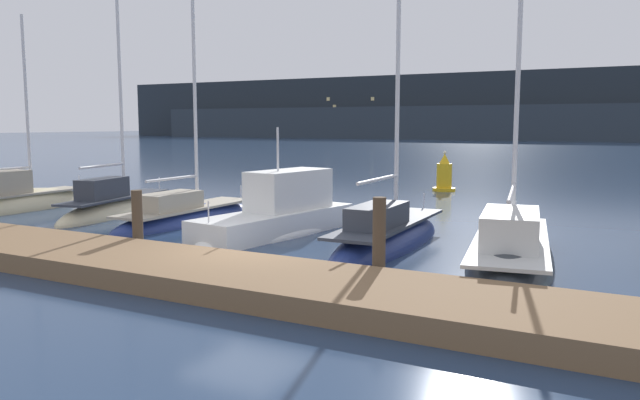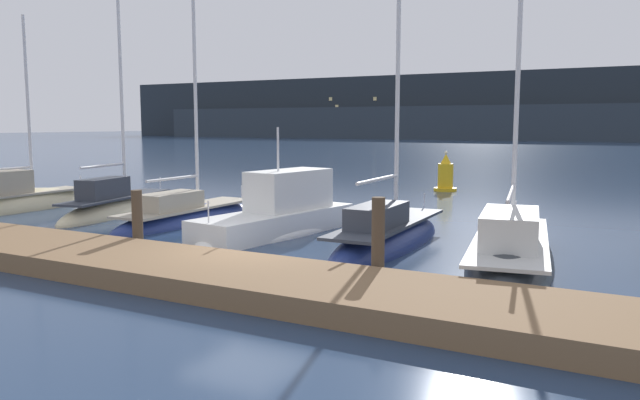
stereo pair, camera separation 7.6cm
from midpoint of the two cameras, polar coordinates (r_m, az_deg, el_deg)
ground_plane at (r=14.95m, az=-7.01°, el=-6.13°), size 400.00×400.00×0.00m
dock at (r=13.64m, az=-10.98°, el=-6.52°), size 42.78×2.80×0.45m
mooring_pile_2 at (r=16.98m, az=-16.47°, el=-1.93°), size 0.28×0.28×1.67m
mooring_pile_3 at (r=13.16m, az=5.25°, el=-3.77°), size 0.28×0.28×1.86m
sailboat_berth_2 at (r=27.16m, az=-25.84°, el=-0.55°), size 1.68×6.46×8.41m
sailboat_berth_3 at (r=24.43m, az=-18.27°, el=-0.93°), size 2.63×6.65×9.11m
sailboat_berth_4 at (r=22.06m, az=-12.25°, el=-1.62°), size 1.79×7.11×10.43m
motorboat_berth_5 at (r=19.31m, az=-3.94°, el=-2.02°), size 2.84×6.83×3.77m
sailboat_berth_6 at (r=17.44m, az=6.09°, el=-3.77°), size 1.93×7.33×11.44m
sailboat_berth_7 at (r=15.91m, az=16.87°, el=-5.09°), size 3.34×8.39×12.81m
channel_buoy at (r=32.05m, az=11.22°, el=2.17°), size 1.14×1.14×2.02m
hillside_backdrop at (r=138.91m, az=22.90°, el=7.75°), size 240.00×23.00×14.11m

